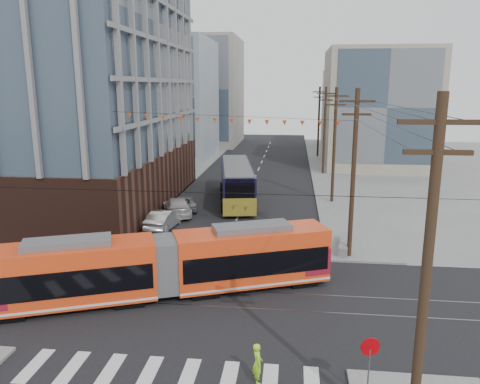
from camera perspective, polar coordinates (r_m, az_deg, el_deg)
The scene contains 16 objects.
ground at distance 22.43m, azimuth -6.64°, elevation -17.02°, with size 160.00×160.00×0.00m, color slate.
office_building at distance 49.78m, azimuth -26.85°, elevation 15.16°, with size 30.00×25.00×28.60m, color #381E16.
bg_bldg_nw_near at distance 74.17m, azimuth -10.62°, elevation 10.97°, with size 18.00×16.00×18.00m, color #8C99A5.
bg_bldg_ne_near at distance 67.93m, azimuth 16.40°, elevation 9.68°, with size 14.00×14.00×16.00m, color gray.
bg_bldg_nw_far at distance 92.81m, azimuth -5.15°, elevation 12.09°, with size 16.00×18.00×20.00m, color gray.
bg_bldg_ne_far at distance 88.02m, azimuth 15.50°, elevation 9.69°, with size 16.00×16.00×14.00m, color #8C99A5.
utility_pole_near at distance 14.59m, azimuth 21.61°, elevation -10.83°, with size 0.30×0.30×11.00m, color black.
utility_pole_far at distance 75.21m, azimuth 9.57°, elevation 8.37°, with size 0.30×0.30×11.00m, color black.
streetcar at distance 25.61m, azimuth -9.09°, elevation -8.82°, with size 18.19×2.56×3.50m, color #ED4216, non-canonical shape.
city_bus at distance 45.77m, azimuth -0.43°, elevation 1.18°, with size 2.88×13.31×3.77m, color black, non-canonical shape.
parked_car_silver at distance 37.75m, azimuth -9.22°, elevation -3.26°, with size 1.64×4.71×1.55m, color #BDBDBD.
parked_car_white at distance 41.42m, azimuth -7.69°, elevation -1.77°, with size 2.16×5.31×1.54m, color #B9B4B3.
parked_car_grey at distance 43.18m, azimuth -7.00°, elevation -1.32°, with size 2.14×4.65×1.29m, color slate.
pedestrian at distance 18.99m, azimuth 2.15°, elevation -20.11°, with size 0.59×0.39×1.61m, color #AFFE26.
stop_sign at distance 18.35m, azimuth 15.40°, elevation -20.46°, with size 0.73×0.73×2.40m, color #AD0006, non-canonical shape.
jersey_barrier at distance 33.31m, azimuth 12.54°, elevation -6.30°, with size 0.88×3.91×0.78m, color gray.
Camera 1 is at (4.67, -18.91, 11.13)m, focal length 35.00 mm.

